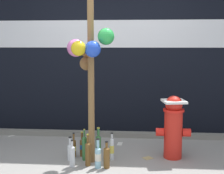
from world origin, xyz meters
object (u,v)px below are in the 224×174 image
at_px(bottle_1, 84,148).
at_px(bottle_10, 74,147).
at_px(fire_hydrant, 173,126).
at_px(bottle_9, 107,157).
at_px(bottle_4, 90,146).
at_px(bottle_6, 82,146).
at_px(bottle_2, 112,148).
at_px(bottle_5, 88,153).
at_px(memorial_post, 89,35).
at_px(bottle_8, 98,156).
at_px(bottle_0, 72,156).
at_px(bottle_7, 98,146).
at_px(bottle_3, 70,151).

xyz_separation_m(bottle_1, bottle_10, (-0.16, 0.10, -0.04)).
height_order(fire_hydrant, bottle_1, fire_hydrant).
bearing_deg(bottle_9, bottle_4, 128.17).
bearing_deg(bottle_1, bottle_6, 112.07).
xyz_separation_m(bottle_2, bottle_5, (-0.28, -0.23, 0.01)).
bearing_deg(fire_hydrant, memorial_post, -166.00).
bearing_deg(bottle_4, bottle_5, -89.01).
bearing_deg(memorial_post, bottle_1, 135.76).
xyz_separation_m(bottle_1, bottle_5, (0.07, -0.19, -0.01)).
bearing_deg(bottle_10, bottle_8, -43.49).
relative_size(bottle_0, bottle_5, 0.84).
bearing_deg(bottle_6, bottle_1, -67.93).
height_order(bottle_5, bottle_7, bottle_7).
bearing_deg(bottle_6, bottle_7, -14.27).
distance_m(bottle_4, bottle_9, 0.40).
xyz_separation_m(bottle_6, bottle_10, (-0.11, -0.04, -0.00)).
relative_size(memorial_post, bottle_9, 8.05).
bearing_deg(bottle_0, bottle_6, 81.47).
bearing_deg(bottle_10, bottle_2, -6.70).
bearing_deg(bottle_2, bottle_0, -149.36).
distance_m(bottle_1, bottle_8, 0.33).
xyz_separation_m(fire_hydrant, bottle_4, (-1.09, -0.12, -0.27)).
bearing_deg(bottle_1, bottle_10, 147.78).
bearing_deg(fire_hydrant, bottle_4, -173.89).
xyz_separation_m(bottle_0, bottle_4, (0.18, 0.30, 0.03)).
xyz_separation_m(fire_hydrant, bottle_7, (-0.99, -0.10, -0.27)).
height_order(bottle_4, bottle_6, bottle_4).
relative_size(memorial_post, bottle_0, 8.00).
height_order(fire_hydrant, bottle_4, fire_hydrant).
distance_m(bottle_1, bottle_5, 0.20).
bearing_deg(bottle_4, memorial_post, -83.52).
relative_size(bottle_2, bottle_5, 0.89).
bearing_deg(bottle_1, bottle_4, 44.34).
height_order(fire_hydrant, bottle_9, fire_hydrant).
xyz_separation_m(bottle_1, bottle_2, (0.36, 0.04, -0.02)).
relative_size(bottle_3, bottle_10, 0.94).
relative_size(bottle_3, bottle_9, 0.93).
height_order(bottle_8, bottle_9, bottle_8).
relative_size(bottle_9, bottle_10, 1.01).
xyz_separation_m(bottle_5, bottle_6, (-0.13, 0.33, -0.03)).
relative_size(bottle_4, bottle_9, 1.20).
relative_size(bottle_0, bottle_8, 0.92).
relative_size(fire_hydrant, bottle_4, 2.07).
distance_m(bottle_0, bottle_8, 0.32).
height_order(fire_hydrant, bottle_8, fire_hydrant).
height_order(memorial_post, fire_hydrant, memorial_post).
distance_m(bottle_2, bottle_4, 0.29).
distance_m(bottle_0, bottle_4, 0.36).
distance_m(memorial_post, bottle_5, 1.46).
distance_m(bottle_6, bottle_8, 0.47).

